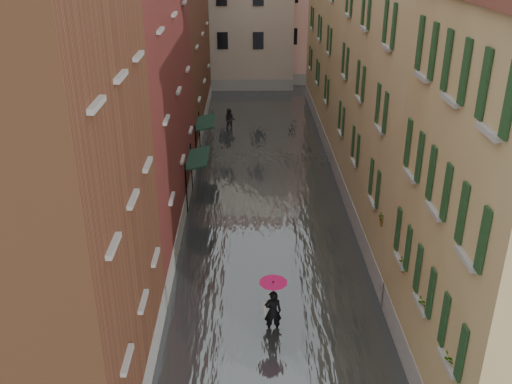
{
  "coord_description": "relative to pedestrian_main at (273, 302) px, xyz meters",
  "views": [
    {
      "loc": [
        -0.96,
        -15.36,
        12.9
      ],
      "look_at": [
        -0.62,
        6.19,
        3.0
      ],
      "focal_mm": 40.0,
      "sensor_mm": 36.0,
      "label": 1
    }
  ],
  "objects": [
    {
      "name": "ground",
      "position": [
        0.12,
        -0.88,
        -1.27
      ],
      "size": [
        120.0,
        120.0,
        0.0
      ],
      "primitive_type": "plane",
      "color": "slate",
      "rests_on": "ground"
    },
    {
      "name": "floodwater",
      "position": [
        0.12,
        12.12,
        -1.17
      ],
      "size": [
        10.0,
        60.0,
        0.2
      ],
      "primitive_type": "cube",
      "color": "#424749",
      "rests_on": "ground"
    },
    {
      "name": "building_left_near",
      "position": [
        -6.88,
        -2.88,
        5.23
      ],
      "size": [
        6.0,
        8.0,
        13.0
      ],
      "primitive_type": "cube",
      "color": "brown",
      "rests_on": "ground"
    },
    {
      "name": "building_left_mid",
      "position": [
        -6.88,
        8.12,
        4.98
      ],
      "size": [
        6.0,
        14.0,
        12.5
      ],
      "primitive_type": "cube",
      "color": "maroon",
      "rests_on": "ground"
    },
    {
      "name": "building_left_far",
      "position": [
        -6.88,
        23.12,
        5.73
      ],
      "size": [
        6.0,
        16.0,
        14.0
      ],
      "primitive_type": "cube",
      "color": "brown",
      "rests_on": "ground"
    },
    {
      "name": "building_right_mid",
      "position": [
        7.12,
        8.12,
        5.23
      ],
      "size": [
        6.0,
        14.0,
        13.0
      ],
      "primitive_type": "cube",
      "color": "tan",
      "rests_on": "ground"
    },
    {
      "name": "building_right_far",
      "position": [
        7.12,
        23.12,
        4.48
      ],
      "size": [
        6.0,
        16.0,
        11.5
      ],
      "primitive_type": "cube",
      "color": "olive",
      "rests_on": "ground"
    },
    {
      "name": "building_end_cream",
      "position": [
        -2.88,
        37.12,
        5.23
      ],
      "size": [
        12.0,
        9.0,
        13.0
      ],
      "primitive_type": "cube",
      "color": "#B3A48E",
      "rests_on": "ground"
    },
    {
      "name": "building_end_pink",
      "position": [
        6.12,
        39.12,
        4.73
      ],
      "size": [
        10.0,
        9.0,
        12.0
      ],
      "primitive_type": "cube",
      "color": "#CD9790",
      "rests_on": "ground"
    },
    {
      "name": "awning_near",
      "position": [
        -3.36,
        10.45,
        1.2
      ],
      "size": [
        1.09,
        2.9,
        2.8
      ],
      "color": "#152F22",
      "rests_on": "ground"
    },
    {
      "name": "awning_far",
      "position": [
        -3.36,
        16.29,
        1.2
      ],
      "size": [
        1.09,
        2.83,
        2.8
      ],
      "color": "#152F22",
      "rests_on": "ground"
    },
    {
      "name": "window_planters",
      "position": [
        4.24,
        -1.64,
        2.24
      ],
      "size": [
        0.59,
        8.53,
        0.84
      ],
      "color": "brown",
      "rests_on": "ground"
    },
    {
      "name": "pedestrian_main",
      "position": [
        0.0,
        0.0,
        0.0
      ],
      "size": [
        0.99,
        0.99,
        2.06
      ],
      "color": "black",
      "rests_on": "ground"
    },
    {
      "name": "pedestrian_far",
      "position": [
        -2.07,
        22.18,
        -0.45
      ],
      "size": [
        0.9,
        0.76,
        1.64
      ],
      "primitive_type": "imported",
      "rotation": [
        0.0,
        0.0,
        -0.19
      ],
      "color": "black",
      "rests_on": "ground"
    }
  ]
}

